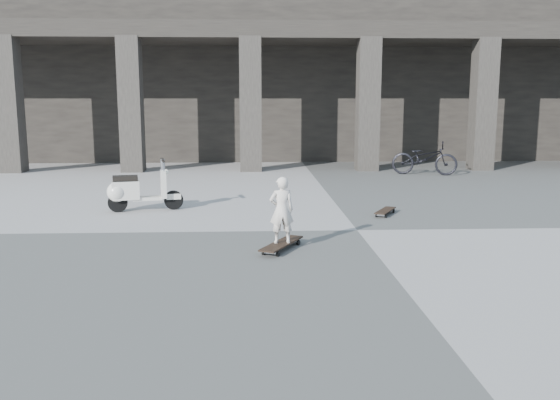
{
  "coord_description": "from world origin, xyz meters",
  "views": [
    {
      "loc": [
        -1.74,
        -9.61,
        2.15
      ],
      "look_at": [
        -1.33,
        -0.75,
        0.65
      ],
      "focal_mm": 38.0,
      "sensor_mm": 36.0,
      "label": 1
    }
  ],
  "objects_px": {
    "child": "(282,210)",
    "longboard": "(282,244)",
    "scooter": "(132,191)",
    "bicycle": "(424,158)",
    "skateboard_spare": "(385,211)"
  },
  "relations": [
    {
      "from": "scooter",
      "to": "bicycle",
      "type": "xyz_separation_m",
      "value": [
        7.33,
        5.4,
        0.08
      ]
    },
    {
      "from": "child",
      "to": "scooter",
      "type": "bearing_deg",
      "value": -55.1
    },
    {
      "from": "skateboard_spare",
      "to": "bicycle",
      "type": "height_order",
      "value": "bicycle"
    },
    {
      "from": "bicycle",
      "to": "longboard",
      "type": "bearing_deg",
      "value": 169.25
    },
    {
      "from": "child",
      "to": "bicycle",
      "type": "height_order",
      "value": "child"
    },
    {
      "from": "longboard",
      "to": "bicycle",
      "type": "bearing_deg",
      "value": -0.86
    },
    {
      "from": "longboard",
      "to": "scooter",
      "type": "relative_size",
      "value": 0.73
    },
    {
      "from": "longboard",
      "to": "child",
      "type": "distance_m",
      "value": 0.51
    },
    {
      "from": "bicycle",
      "to": "scooter",
      "type": "bearing_deg",
      "value": 143.78
    },
    {
      "from": "child",
      "to": "scooter",
      "type": "xyz_separation_m",
      "value": [
        -2.76,
        3.15,
        -0.19
      ]
    },
    {
      "from": "skateboard_spare",
      "to": "scooter",
      "type": "distance_m",
      "value": 4.9
    },
    {
      "from": "skateboard_spare",
      "to": "child",
      "type": "height_order",
      "value": "child"
    },
    {
      "from": "child",
      "to": "longboard",
      "type": "bearing_deg",
      "value": 38.68
    },
    {
      "from": "longboard",
      "to": "scooter",
      "type": "height_order",
      "value": "scooter"
    },
    {
      "from": "child",
      "to": "bicycle",
      "type": "bearing_deg",
      "value": -124.47
    }
  ]
}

